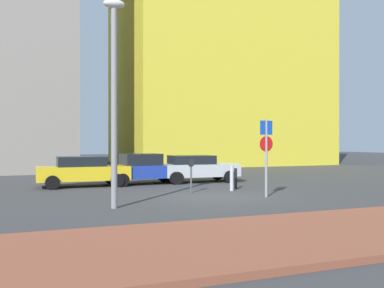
% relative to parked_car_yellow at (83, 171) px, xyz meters
% --- Properties ---
extents(ground_plane, '(120.00, 120.00, 0.00)m').
position_rel_parked_car_yellow_xyz_m(ground_plane, '(4.32, -5.69, -0.77)').
color(ground_plane, '#38383A').
extents(sidewalk_brick, '(40.00, 4.29, 0.14)m').
position_rel_parked_car_yellow_xyz_m(sidewalk_brick, '(4.32, -12.79, -0.70)').
color(sidewalk_brick, brown).
rests_on(sidewalk_brick, ground).
extents(parked_car_yellow, '(4.31, 1.92, 1.45)m').
position_rel_parked_car_yellow_xyz_m(parked_car_yellow, '(0.00, 0.00, 0.00)').
color(parked_car_yellow, gold).
rests_on(parked_car_yellow, ground).
extents(parked_car_blue, '(4.12, 2.20, 1.55)m').
position_rel_parked_car_yellow_xyz_m(parked_car_blue, '(3.02, 0.20, 0.02)').
color(parked_car_blue, '#1E389E').
rests_on(parked_car_blue, ground).
extents(parked_car_silver, '(4.29, 2.21, 1.43)m').
position_rel_parked_car_yellow_xyz_m(parked_car_silver, '(5.94, 0.12, -0.00)').
color(parked_car_silver, '#B7BABF').
rests_on(parked_car_silver, ground).
extents(parking_sign_post, '(0.60, 0.10, 3.00)m').
position_rel_parked_car_yellow_xyz_m(parking_sign_post, '(6.19, -6.52, 1.12)').
color(parking_sign_post, gray).
rests_on(parking_sign_post, ground).
extents(parking_meter, '(0.18, 0.14, 1.40)m').
position_rel_parked_car_yellow_xyz_m(parking_meter, '(3.96, -4.19, 0.14)').
color(parking_meter, '#4C4C51').
rests_on(parking_meter, ground).
extents(street_lamp, '(0.70, 0.36, 6.75)m').
position_rel_parked_car_yellow_xyz_m(street_lamp, '(0.16, -7.12, 3.22)').
color(street_lamp, gray).
rests_on(street_lamp, ground).
extents(traffic_bollard_near, '(0.16, 0.16, 1.10)m').
position_rel_parked_car_yellow_xyz_m(traffic_bollard_near, '(5.89, -4.15, -0.22)').
color(traffic_bollard_near, '#B7B7BC').
rests_on(traffic_bollard_near, ground).
extents(traffic_bollard_mid, '(0.14, 0.14, 0.94)m').
position_rel_parked_car_yellow_xyz_m(traffic_bollard_mid, '(6.44, -3.43, -0.30)').
color(traffic_bollard_mid, black).
rests_on(traffic_bollard_mid, ground).
extents(building_colorful_midrise, '(18.88, 15.42, 31.41)m').
position_rel_parked_car_yellow_xyz_m(building_colorful_midrise, '(15.26, 18.67, 14.94)').
color(building_colorful_midrise, gold).
rests_on(building_colorful_midrise, ground).
extents(building_under_construction, '(10.45, 13.22, 25.56)m').
position_rel_parked_car_yellow_xyz_m(building_under_construction, '(-4.42, 15.08, 12.01)').
color(building_under_construction, gray).
rests_on(building_under_construction, ground).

